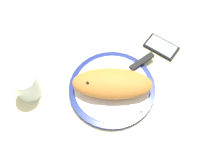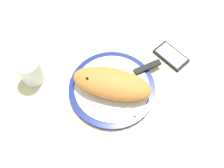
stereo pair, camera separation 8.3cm
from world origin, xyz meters
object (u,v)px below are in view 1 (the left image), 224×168
knife (134,67)px  calzone (112,83)px  smartphone (161,47)px  fork (121,107)px  plate (112,88)px  water_glass (27,86)px

knife → calzone: bearing=-144.8°
smartphone → fork: bearing=-133.2°
plate → smartphone: size_ratio=2.18×
fork → smartphone: (19.87, 21.16, -1.38)cm
plate → water_glass: water_glass is taller
knife → smartphone: (12.34, 7.45, -1.66)cm
water_glass → plate: bearing=-9.5°
fork → knife: 15.65cm
calzone → knife: bearing=35.2°
calzone → water_glass: size_ratio=2.90×
calzone → water_glass: bearing=169.3°
water_glass → calzone: bearing=-10.7°
plate → knife: 10.77cm
smartphone → water_glass: 49.10cm
calzone → smartphone: size_ratio=2.07×
plate → calzone: size_ratio=1.05×
plate → water_glass: 27.45cm
calzone → water_glass: 27.30cm
plate → calzone: bearing=-98.1°
knife → water_glass: bearing=-177.9°
fork → water_glass: bearing=156.3°
knife → water_glass: (-35.85, -1.30, 1.85)cm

